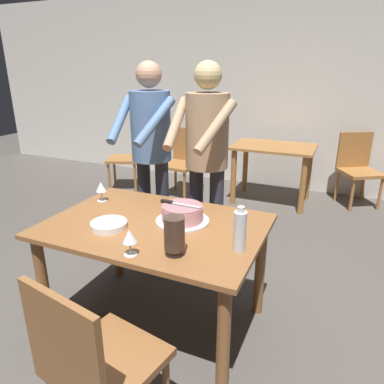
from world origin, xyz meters
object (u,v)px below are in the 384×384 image
wine_glass_far (101,187)px  hurricane_lamp (174,236)px  person_cutting_cake (206,151)px  background_chair_2 (129,155)px  background_chair_0 (183,160)px  wine_glass_near (129,237)px  plate_stack (109,225)px  main_dining_table (156,240)px  cake_on_platter (182,214)px  chair_near_side (94,361)px  water_bottle (240,231)px  background_chair_1 (358,166)px  cake_knife (172,203)px  background_table (273,158)px  person_standing_beside (151,145)px

wine_glass_far → hurricane_lamp: bearing=-30.1°
person_cutting_cake → background_chair_2: person_cutting_cake is taller
background_chair_0 → background_chair_2: (-0.82, -0.06, 0.00)m
wine_glass_near → background_chair_0: size_ratio=0.16×
hurricane_lamp → plate_stack: bearing=166.2°
hurricane_lamp → background_chair_0: size_ratio=0.23×
main_dining_table → cake_on_platter: cake_on_platter is taller
wine_glass_far → hurricane_lamp: (0.83, -0.48, 0.00)m
background_chair_0 → background_chair_2: 0.82m
wine_glass_near → chair_near_side: 0.59m
water_bottle → background_chair_1: bearing=78.7°
cake_knife → background_chair_2: background_chair_2 is taller
background_table → background_chair_1: background_chair_1 is taller
cake_on_platter → wine_glass_near: wine_glass_near is taller
cake_on_platter → person_standing_beside: person_standing_beside is taller
cake_on_platter → person_standing_beside: size_ratio=0.20×
main_dining_table → background_chair_2: size_ratio=1.50×
water_bottle → hurricane_lamp: water_bottle is taller
background_chair_1 → cake_on_platter: bearing=-110.0°
background_chair_1 → background_chair_2: (-2.98, -0.64, 0.00)m
chair_near_side → main_dining_table: bearing=101.1°
cake_on_platter → background_chair_0: 2.60m
person_standing_beside → wine_glass_near: bearing=-65.6°
main_dining_table → background_chair_2: bearing=126.8°
main_dining_table → wine_glass_near: 0.45m
cake_knife → background_chair_1: 3.15m
cake_knife → wine_glass_near: wine_glass_near is taller
cake_knife → plate_stack: (-0.30, -0.27, -0.10)m
water_bottle → person_cutting_cake: (-0.50, 0.79, 0.21)m
wine_glass_far → person_standing_beside: person_standing_beside is taller
hurricane_lamp → person_standing_beside: 1.24m
water_bottle → background_chair_1: size_ratio=0.28×
water_bottle → plate_stack: bearing=-176.2°
wine_glass_near → background_chair_1: size_ratio=0.16×
water_bottle → background_chair_0: (-1.53, 2.54, -0.37)m
person_cutting_cake → plate_stack: bearing=-109.6°
main_dining_table → cake_knife: cake_knife is taller
background_chair_0 → wine_glass_far: bearing=-79.7°
wine_glass_near → person_cutting_cake: size_ratio=0.08×
wine_glass_far → water_bottle: size_ratio=0.58×
cake_on_platter → background_table: 2.56m
main_dining_table → wine_glass_far: (-0.55, 0.19, 0.22)m
background_table → wine_glass_far: bearing=-107.1°
hurricane_lamp → background_chair_0: 3.01m
water_bottle → person_cutting_cake: size_ratio=0.15×
cake_knife → background_chair_2: bearing=129.1°
person_standing_beside → background_chair_0: 1.90m
wine_glass_far → background_chair_1: (1.75, 2.82, -0.36)m
cake_on_platter → water_bottle: water_bottle is taller
main_dining_table → chair_near_side: size_ratio=1.50×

